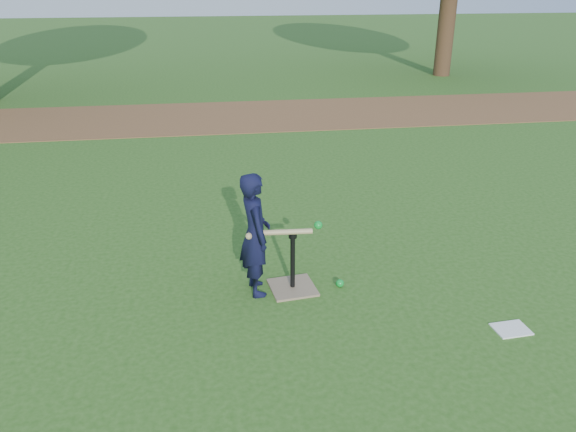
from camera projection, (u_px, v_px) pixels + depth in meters
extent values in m
plane|color=#285116|center=(297.00, 293.00, 5.45)|extent=(80.00, 80.00, 0.00)
cube|color=brown|center=(241.00, 116.00, 12.26)|extent=(24.00, 3.00, 0.01)
imported|color=black|center=(255.00, 234.00, 5.26)|extent=(0.35, 0.48, 1.21)
sphere|color=#0D932C|center=(340.00, 283.00, 5.54)|extent=(0.08, 0.08, 0.08)
cube|color=white|center=(511.00, 329.00, 4.88)|extent=(0.31, 0.25, 0.01)
cube|color=#8C7359|center=(293.00, 287.00, 5.52)|extent=(0.48, 0.48, 0.02)
cylinder|color=black|center=(293.00, 261.00, 5.41)|extent=(0.05, 0.05, 0.55)
cylinder|color=black|center=(293.00, 235.00, 5.30)|extent=(0.08, 0.08, 0.06)
cylinder|color=tan|center=(280.00, 232.00, 5.25)|extent=(0.60, 0.09, 0.05)
sphere|color=tan|center=(249.00, 236.00, 5.17)|extent=(0.06, 0.06, 0.06)
sphere|color=#0D932C|center=(318.00, 225.00, 5.25)|extent=(0.08, 0.08, 0.08)
cylinder|color=#382316|center=(447.00, 16.00, 16.57)|extent=(0.50, 0.50, 3.42)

